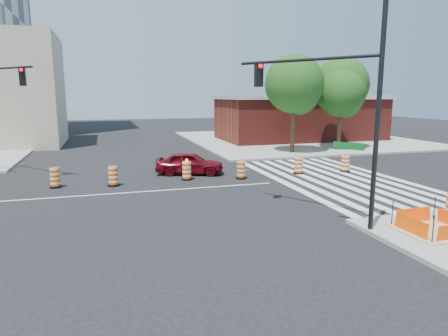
{
  "coord_description": "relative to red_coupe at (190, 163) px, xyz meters",
  "views": [
    {
      "loc": [
        -1.3,
        -19.12,
        4.62
      ],
      "look_at": [
        3.76,
        -2.33,
        1.4
      ],
      "focal_mm": 32.0,
      "sensor_mm": 36.0,
      "label": 1
    }
  ],
  "objects": [
    {
      "name": "lane_centerline",
      "position": [
        -3.44,
        -3.61,
        -0.67
      ],
      "size": [
        14.0,
        0.12,
        0.01
      ],
      "primitive_type": "cube",
      "color": "silver",
      "rests_on": "ground"
    },
    {
      "name": "red_coupe",
      "position": [
        0.0,
        0.0,
        0.0
      ],
      "size": [
        4.23,
        2.75,
        1.34
      ],
      "primitive_type": "imported",
      "rotation": [
        0.0,
        0.0,
        1.25
      ],
      "color": "#5F0812",
      "rests_on": "ground"
    },
    {
      "name": "median_drum_3",
      "position": [
        -4.4,
        -1.91,
        -0.19
      ],
      "size": [
        0.6,
        0.6,
        1.02
      ],
      "color": "black",
      "rests_on": "ground"
    },
    {
      "name": "crosswalk_east",
      "position": [
        7.51,
        -3.61,
        -0.66
      ],
      "size": [
        6.75,
        13.5,
        0.01
      ],
      "color": "silver",
      "rests_on": "ground"
    },
    {
      "name": "tree_north_e",
      "position": [
        14.04,
        6.3,
        3.91
      ],
      "size": [
        4.02,
        4.01,
        6.82
      ],
      "color": "#382314",
      "rests_on": "ground"
    },
    {
      "name": "median_drum_4",
      "position": [
        -0.49,
        -1.54,
        -0.18
      ],
      "size": [
        0.6,
        0.6,
        1.18
      ],
      "color": "black",
      "rests_on": "ground"
    },
    {
      "name": "median_drum_7",
      "position": [
        9.19,
        -2.03,
        -0.19
      ],
      "size": [
        0.6,
        0.6,
        1.02
      ],
      "color": "black",
      "rests_on": "ground"
    },
    {
      "name": "brick_storefront",
      "position": [
        14.56,
        14.39,
        1.65
      ],
      "size": [
        16.5,
        8.5,
        4.6
      ],
      "color": "maroon",
      "rests_on": "ground"
    },
    {
      "name": "ground",
      "position": [
        -3.44,
        -3.61,
        -0.67
      ],
      "size": [
        120.0,
        120.0,
        0.0
      ],
      "primitive_type": "plane",
      "color": "black",
      "rests_on": "ground"
    },
    {
      "name": "median_drum_2",
      "position": [
        -7.22,
        -1.45,
        -0.19
      ],
      "size": [
        0.6,
        0.6,
        1.02
      ],
      "color": "black",
      "rests_on": "ground"
    },
    {
      "name": "tree_north_c",
      "position": [
        9.57,
        5.84,
        4.52
      ],
      "size": [
        4.55,
        4.55,
        7.73
      ],
      "color": "#382314",
      "rests_on": "ground"
    },
    {
      "name": "median_drum_5",
      "position": [
        2.47,
        -2.09,
        -0.19
      ],
      "size": [
        0.6,
        0.6,
        1.02
      ],
      "color": "black",
      "rests_on": "ground"
    },
    {
      "name": "sidewalk_ne",
      "position": [
        14.56,
        14.39,
        -0.6
      ],
      "size": [
        22.0,
        22.0,
        0.15
      ],
      "primitive_type": "cube",
      "color": "gray",
      "rests_on": "ground"
    },
    {
      "name": "median_drum_6",
      "position": [
        6.2,
        -1.75,
        -0.19
      ],
      "size": [
        0.6,
        0.6,
        1.02
      ],
      "color": "black",
      "rests_on": "ground"
    },
    {
      "name": "signal_pole_se",
      "position": [
        2.88,
        -10.51,
        3.85
      ],
      "size": [
        3.17,
        4.71,
        7.35
      ],
      "rotation": [
        0.0,
        0.0,
        2.16
      ],
      "color": "black",
      "rests_on": "ground"
    },
    {
      "name": "tree_north_d",
      "position": [
        14.58,
        7.11,
        4.53
      ],
      "size": [
        4.56,
        4.56,
        7.75
      ],
      "color": "#382314",
      "rests_on": "ground"
    },
    {
      "name": "excavation_pit",
      "position": [
        5.56,
        -12.61,
        -0.45
      ],
      "size": [
        2.2,
        2.2,
        0.9
      ],
      "color": "tan",
      "rests_on": "ground"
    }
  ]
}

